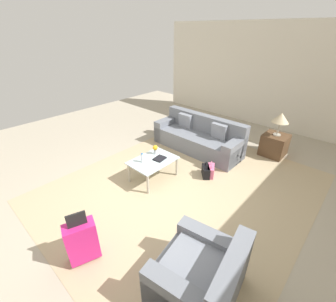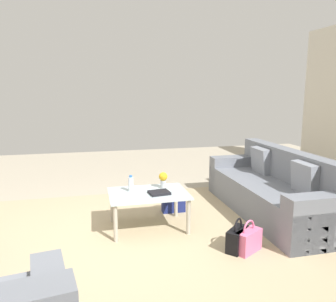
# 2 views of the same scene
# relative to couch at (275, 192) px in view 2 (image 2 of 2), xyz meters

# --- Properties ---
(ground_plane) EXTENTS (12.00, 12.00, 0.00)m
(ground_plane) POSITION_rel_couch_xyz_m (2.19, 0.60, -0.31)
(ground_plane) COLOR #A89E89
(area_rug) EXTENTS (5.20, 4.40, 0.01)m
(area_rug) POSITION_rel_couch_xyz_m (1.59, 0.80, -0.30)
(area_rug) COLOR tan
(area_rug) RESTS_ON ground
(couch) EXTENTS (0.86, 2.37, 0.88)m
(couch) POSITION_rel_couch_xyz_m (0.00, 0.00, 0.00)
(couch) COLOR slate
(couch) RESTS_ON ground
(coffee_table) EXTENTS (0.95, 0.68, 0.46)m
(coffee_table) POSITION_rel_couch_xyz_m (1.79, 0.10, 0.09)
(coffee_table) COLOR silver
(coffee_table) RESTS_ON ground
(water_bottle) EXTENTS (0.06, 0.06, 0.20)m
(water_bottle) POSITION_rel_couch_xyz_m (1.99, -0.00, 0.25)
(water_bottle) COLOR silver
(water_bottle) RESTS_ON coffee_table
(coffee_table_book) EXTENTS (0.27, 0.23, 0.03)m
(coffee_table_book) POSITION_rel_couch_xyz_m (1.67, 0.18, 0.17)
(coffee_table_book) COLOR black
(coffee_table_book) RESTS_ON coffee_table
(flower_vase) EXTENTS (0.11, 0.11, 0.21)m
(flower_vase) POSITION_rel_couch_xyz_m (1.57, -0.05, 0.28)
(flower_vase) COLOR #B2B7BC
(flower_vase) RESTS_ON coffee_table
(handbag_black) EXTENTS (0.33, 0.32, 0.36)m
(handbag_black) POSITION_rel_couch_xyz_m (0.97, 0.89, -0.18)
(handbag_black) COLOR black
(handbag_black) RESTS_ON ground
(handbag_navy) EXTENTS (0.32, 0.14, 0.36)m
(handbag_navy) POSITION_rel_couch_xyz_m (1.35, -0.37, -0.18)
(handbag_navy) COLOR navy
(handbag_navy) RESTS_ON ground
(handbag_pink) EXTENTS (0.35, 0.28, 0.36)m
(handbag_pink) POSITION_rel_couch_xyz_m (0.87, 0.95, -0.18)
(handbag_pink) COLOR pink
(handbag_pink) RESTS_ON ground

